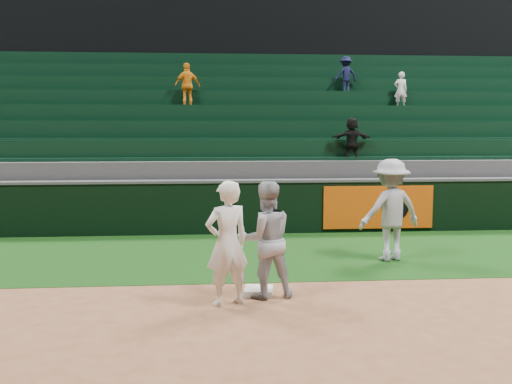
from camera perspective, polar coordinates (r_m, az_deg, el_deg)
ground at (r=8.33m, az=1.90°, el=-10.76°), size 70.00×70.00×0.00m
foul_grass at (r=11.21m, az=0.16°, el=-6.17°), size 36.00×4.20×0.01m
upper_deck at (r=25.60m, az=-2.59°, el=14.51°), size 40.00×12.00×12.00m
first_base at (r=8.59m, az=0.26°, el=-9.88°), size 0.47×0.47×0.09m
first_baseman at (r=7.92m, az=-2.91°, el=-5.14°), size 0.75×0.63×1.75m
baserunner at (r=8.28m, az=0.97°, el=-4.79°), size 0.93×0.78×1.70m
base_coach at (r=10.80m, az=13.28°, el=-1.76°), size 1.35×0.98×1.88m
field_wall at (r=13.26m, az=-0.51°, el=-1.41°), size 36.00×0.45×1.25m
stadium_seating at (r=16.91m, az=-1.51°, el=3.96°), size 36.00×5.95×4.85m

